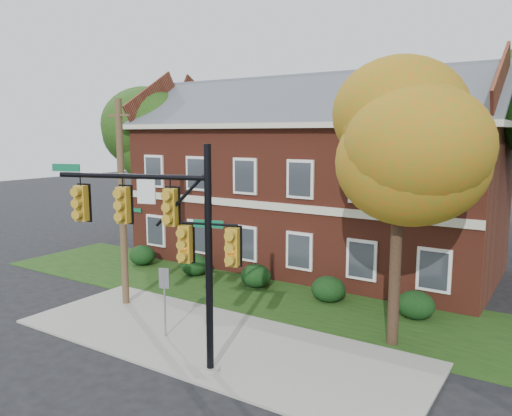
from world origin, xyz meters
The scene contains 15 objects.
ground centered at (0.00, 0.00, 0.00)m, with size 120.00×120.00×0.00m, color black.
sidewalk centered at (0.00, 1.00, 0.04)m, with size 14.00×5.00×0.08m, color gray.
grass_strip centered at (0.00, 6.00, 0.02)m, with size 30.00×6.00×0.04m, color #193811.
apartment_building centered at (-2.00, 11.95, 4.99)m, with size 18.80×8.80×9.74m.
hedge_far_left centered at (-9.00, 6.70, 0.53)m, with size 1.40×1.26×1.05m, color black.
hedge_left centered at (-5.50, 6.70, 0.53)m, with size 1.40×1.26×1.05m, color black.
hedge_center centered at (-2.00, 6.70, 0.53)m, with size 1.40×1.26×1.05m, color black.
hedge_right centered at (1.50, 6.70, 0.53)m, with size 1.40×1.26×1.05m, color black.
hedge_far_right centered at (5.00, 6.70, 0.53)m, with size 1.40×1.26×1.05m, color black.
tree_near_right centered at (5.22, 3.87, 6.67)m, with size 4.50×4.25×8.58m.
tree_left_rear centered at (-11.73, 10.84, 6.68)m, with size 5.40×5.10×8.88m.
tree_far_rear centered at (-0.66, 19.79, 8.84)m, with size 6.84×6.46×11.52m.
traffic_signal centered at (0.11, -1.03, 4.03)m, with size 5.62×1.82×6.50m.
utility_pole centered at (-5.13, 2.00, 4.09)m, with size 1.26×0.29×8.07m.
sign_post centered at (-1.50, 0.38, 1.63)m, with size 0.34×0.16×2.41m.
Camera 1 is at (9.59, -11.27, 6.76)m, focal length 35.00 mm.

